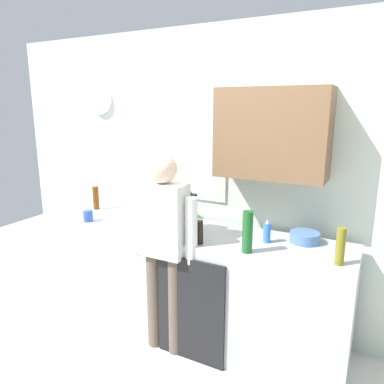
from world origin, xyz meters
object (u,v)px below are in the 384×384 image
cup_blue_mug (88,216)px  bottle_amber_beer (96,198)px  bottle_clear_soda (169,205)px  bottle_green_wine (247,232)px  person_at_sink (164,239)px  bottle_red_vinegar (148,207)px  mixing_bowl (305,237)px  bottle_olive_oil (340,246)px  bottle_dark_sauce (199,232)px  coffee_maker (183,214)px  dish_soap (267,232)px

cup_blue_mug → bottle_amber_beer: bearing=122.0°
bottle_clear_soda → cup_blue_mug: 0.73m
bottle_green_wine → person_at_sink: (-0.64, -0.08, -0.14)m
bottle_red_vinegar → person_at_sink: bearing=-43.3°
cup_blue_mug → mixing_bowl: bearing=11.7°
bottle_green_wine → bottle_olive_oil: (0.60, 0.08, -0.02)m
cup_blue_mug → bottle_clear_soda: bearing=31.4°
bottle_dark_sauce → bottle_green_wine: bottle_green_wine is taller
person_at_sink → coffee_maker: bearing=73.7°
bottle_olive_oil → mixing_bowl: bearing=132.8°
coffee_maker → bottle_olive_oil: coffee_maker is taller
bottle_dark_sauce → cup_blue_mug: bearing=179.1°
bottle_dark_sauce → person_at_sink: bearing=-165.3°
cup_blue_mug → mixing_bowl: (1.81, 0.37, -0.01)m
bottle_olive_oil → bottle_clear_soda: size_ratio=0.89×
bottle_red_vinegar → mixing_bowl: 1.38m
bottle_dark_sauce → bottle_green_wine: size_ratio=0.60×
coffee_maker → bottle_red_vinegar: size_ratio=1.50×
coffee_maker → person_at_sink: 0.29m
coffee_maker → bottle_dark_sauce: (0.24, -0.19, -0.06)m
bottle_amber_beer → dish_soap: size_ratio=1.28×
bottle_amber_beer → coffee_maker: bearing=-8.7°
bottle_green_wine → dish_soap: size_ratio=1.67×
bottle_red_vinegar → bottle_olive_oil: bottle_olive_oil is taller
coffee_maker → bottle_amber_beer: bearing=171.3°
bottle_amber_beer → bottle_clear_soda: bearing=2.7°
person_at_sink → bottle_amber_beer: bearing=147.6°
bottle_green_wine → person_at_sink: size_ratio=0.19×
bottle_dark_sauce → bottle_olive_oil: 0.97m
bottle_amber_beer → cup_blue_mug: (0.21, -0.34, -0.06)m
mixing_bowl → dish_soap: bearing=-152.6°
coffee_maker → person_at_sink: bearing=-95.8°
bottle_green_wine → bottle_clear_soda: bottle_green_wine is taller
dish_soap → person_at_sink: person_at_sink is taller
bottle_red_vinegar → coffee_maker: bearing=-16.6°
bottle_olive_oil → bottle_clear_soda: 1.50m
coffee_maker → bottle_olive_oil: bearing=-4.6°
bottle_dark_sauce → bottle_amber_beer: size_ratio=0.78×
bottle_olive_oil → mixing_bowl: bottle_olive_oil is taller
bottle_amber_beer → bottle_green_wine: bearing=-11.5°
bottle_green_wine → bottle_olive_oil: 0.60m
bottle_red_vinegar → mixing_bowl: size_ratio=1.00×
bottle_amber_beer → mixing_bowl: size_ratio=1.05×
dish_soap → bottle_red_vinegar: bearing=176.8°
bottle_dark_sauce → mixing_bowl: bearing=29.5°
bottle_olive_oil → mixing_bowl: (-0.28, 0.30, -0.08)m
dish_soap → mixing_bowl: bearing=27.4°
mixing_bowl → bottle_olive_oil: bearing=-47.2°
bottle_red_vinegar → bottle_green_wine: bearing=-16.5°
bottle_clear_soda → person_at_sink: bearing=-63.4°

